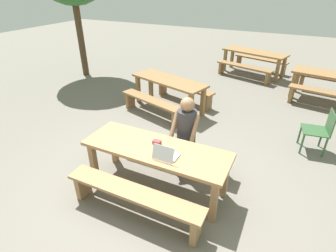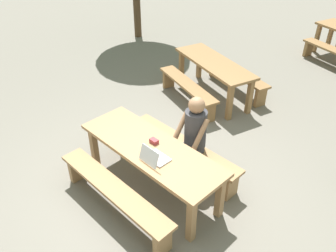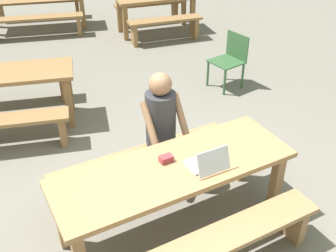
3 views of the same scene
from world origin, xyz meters
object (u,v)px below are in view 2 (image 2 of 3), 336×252
picnic_table_front (151,153)px  picnic_table_mid (214,68)px  laptop (154,157)px  small_pouch (154,141)px  person_seated (194,132)px

picnic_table_front → picnic_table_mid: size_ratio=1.06×
picnic_table_front → laptop: laptop is taller
small_pouch → picnic_table_mid: (-1.05, 2.58, -0.12)m
picnic_table_front → small_pouch: bearing=110.4°
small_pouch → picnic_table_front: bearing=-69.6°
laptop → picnic_table_mid: bearing=-64.1°
laptop → picnic_table_mid: (-1.33, 2.83, -0.15)m
person_seated → picnic_table_mid: size_ratio=0.64×
person_seated → laptop: bearing=-87.7°
picnic_table_mid → laptop: bearing=-48.4°
laptop → person_seated: bearing=-86.9°
laptop → small_pouch: laptop is taller
person_seated → picnic_table_mid: (-1.30, 2.05, -0.13)m
laptop → small_pouch: size_ratio=2.68×
picnic_table_front → laptop: 0.33m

